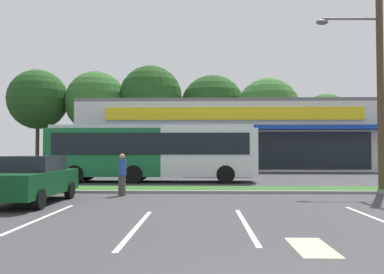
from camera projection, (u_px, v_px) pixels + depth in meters
The scene contains 20 objects.
grass_median at pixel (229, 189), 18.29m from camera, with size 56.00×2.20×0.12m, color #2D5B23.
curb_lip at pixel (230, 192), 17.07m from camera, with size 56.00×0.24×0.12m, color gray.
parking_stripe_0 at pixel (44, 217), 10.95m from camera, with size 0.12×4.80×0.01m, color silver.
parking_stripe_1 at pixel (137, 227), 9.54m from camera, with size 0.12×4.80×0.01m, color silver.
parking_stripe_2 at pixel (246, 224), 9.91m from camera, with size 0.12×4.80×0.01m, color silver.
parking_stripe_3 at pixel (379, 220), 10.55m from camera, with size 0.12×4.80×0.01m, color silver.
lot_arrow at pixel (312, 247), 7.58m from camera, with size 0.70×1.60×0.01m, color beige.
storefront_building at pixel (229, 137), 40.13m from camera, with size 27.32×12.92×6.32m.
tree_far_left at pixel (38, 100), 48.34m from camera, with size 7.05×7.05×11.42m.
tree_left at pixel (96, 102), 48.88m from camera, with size 7.35×7.35×11.32m.
tree_mid_left at pixel (151, 97), 49.19m from camera, with size 7.54×7.54×12.08m.
tree_mid at pixel (213, 108), 51.42m from camera, with size 8.17×8.17×11.35m.
tree_mid_right at pixel (268, 110), 46.92m from camera, with size 7.35×7.35×10.16m.
tree_right at pixel (326, 118), 48.02m from camera, with size 5.68×5.68×8.56m.
utility_pole at pixel (377, 63), 18.35m from camera, with size 3.03×2.40×10.78m.
city_bus at pixel (153, 151), 23.54m from camera, with size 11.90×2.67×3.25m.
bus_stop_bench at pixel (28, 183), 16.27m from camera, with size 1.60×0.45×0.95m.
car_2 at pixel (220, 165), 28.45m from camera, with size 4.51×1.89×1.48m.
car_4 at pixel (31, 179), 13.90m from camera, with size 1.97×4.64×1.62m.
pedestrian_near_bench at pixel (122, 175), 16.26m from camera, with size 0.34×0.34×1.68m.
Camera 1 is at (-1.18, -4.40, 1.80)m, focal length 38.13 mm.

